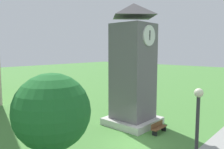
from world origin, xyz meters
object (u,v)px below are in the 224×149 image
at_px(clock_tower, 133,72).
at_px(tree_by_building, 52,112).
at_px(park_bench, 159,127).
at_px(street_lamp, 197,137).

distance_m(clock_tower, tree_by_building, 10.38).
xyz_separation_m(clock_tower, park_bench, (-0.38, -2.92, -4.38)).
height_order(clock_tower, tree_by_building, clock_tower).
height_order(park_bench, street_lamp, street_lamp).
xyz_separation_m(park_bench, street_lamp, (-7.06, -5.74, 2.87)).
relative_size(clock_tower, street_lamp, 2.04).
bearing_deg(street_lamp, clock_tower, 49.32).
xyz_separation_m(clock_tower, tree_by_building, (-10.02, -2.48, -1.09)).
xyz_separation_m(street_lamp, tree_by_building, (-2.58, 6.18, 0.41)).
height_order(street_lamp, tree_by_building, tree_by_building).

